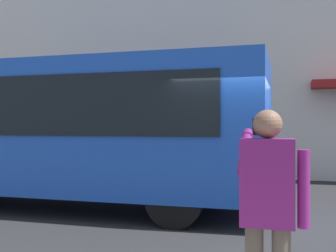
# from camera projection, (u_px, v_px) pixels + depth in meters

# --- Properties ---
(ground_plane) EXTENTS (60.00, 60.00, 0.00)m
(ground_plane) POSITION_uv_depth(u_px,v_px,m) (252.00, 224.00, 7.30)
(ground_plane) COLOR #232326
(red_bus) EXTENTS (9.05, 2.54, 3.08)m
(red_bus) POSITION_uv_depth(u_px,v_px,m) (52.00, 128.00, 8.87)
(red_bus) COLOR #1947AD
(red_bus) RESTS_ON ground_plane
(pedestrian_photographer) EXTENTS (0.53, 0.52, 1.70)m
(pedestrian_photographer) POSITION_uv_depth(u_px,v_px,m) (268.00, 203.00, 3.13)
(pedestrian_photographer) COLOR #4C4238
(pedestrian_photographer) RESTS_ON sidewalk_curb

